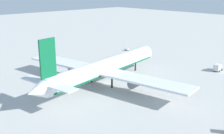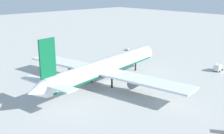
# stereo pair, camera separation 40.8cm
# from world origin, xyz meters

# --- Properties ---
(ground_plane) EXTENTS (600.00, 600.00, 0.00)m
(ground_plane) POSITION_xyz_m (0.00, 0.00, 0.00)
(ground_plane) COLOR #B2B2AD
(airliner) EXTENTS (71.89, 73.52, 21.88)m
(airliner) POSITION_xyz_m (-1.30, -0.24, 6.53)
(airliner) COLOR silver
(airliner) RESTS_ON ground
(service_truck_2) EXTENTS (5.37, 3.11, 3.22)m
(service_truck_2) POSITION_xyz_m (47.59, -22.26, 1.73)
(service_truck_2) COLOR #999EA5
(service_truck_2) RESTS_ON ground
(baggage_cart_0) EXTENTS (1.94, 3.04, 1.25)m
(baggage_cart_0) POSITION_xyz_m (47.54, 34.64, 0.69)
(baggage_cart_0) COLOR #595B60
(baggage_cart_0) RESTS_ON ground
(traffic_cone_1) EXTENTS (0.36, 0.36, 0.55)m
(traffic_cone_1) POSITION_xyz_m (29.44, 30.68, 0.28)
(traffic_cone_1) COLOR orange
(traffic_cone_1) RESTS_ON ground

